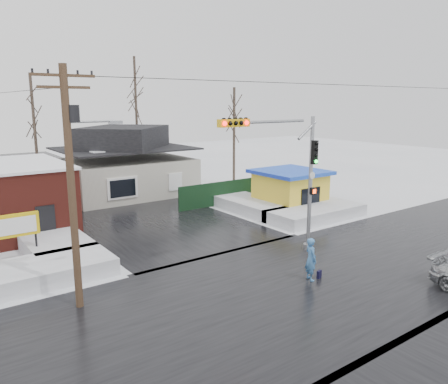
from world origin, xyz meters
TOP-DOWN VIEW (x-y plane):
  - ground at (0.00, 0.00)m, footprint 120.00×120.00m
  - road_ns at (0.00, 0.00)m, footprint 10.00×120.00m
  - road_ew at (0.00, 0.00)m, footprint 120.00×10.00m
  - snowbank_nw at (-9.00, 7.00)m, footprint 7.00×3.00m
  - snowbank_ne at (9.00, 7.00)m, footprint 7.00×3.00m
  - snowbank_nside_w at (-7.00, 12.00)m, footprint 3.00×8.00m
  - snowbank_nside_e at (7.00, 12.00)m, footprint 3.00×8.00m
  - traffic_signal at (2.43, 2.97)m, footprint 6.05×0.68m
  - utility_pole at (-7.93, 3.50)m, footprint 3.15×0.44m
  - marquee_sign at (-9.00, 9.49)m, footprint 2.20×0.21m
  - house at (2.00, 22.00)m, footprint 10.40×8.40m
  - kiosk at (9.50, 9.99)m, footprint 4.60×4.60m
  - fence at (6.50, 14.00)m, footprint 8.00×0.12m
  - tree_far_left at (-4.00, 26.00)m, footprint 3.00×3.00m
  - tree_far_mid at (6.00, 28.00)m, footprint 3.00×3.00m
  - tree_far_right at (12.00, 20.00)m, footprint 3.00×3.00m
  - pedestrian at (1.04, 0.07)m, footprint 0.64×0.80m
  - shopping_bag at (1.49, -0.05)m, footprint 0.30×0.20m

SIDE VIEW (x-z plane):
  - ground at x=0.00m, z-range 0.00..0.00m
  - road_ns at x=0.00m, z-range 0.00..0.02m
  - road_ew at x=0.00m, z-range 0.00..0.02m
  - shopping_bag at x=1.49m, z-range 0.00..0.35m
  - snowbank_nw at x=-9.00m, z-range 0.00..0.80m
  - snowbank_ne at x=9.00m, z-range 0.00..0.80m
  - snowbank_nside_w at x=-7.00m, z-range 0.00..0.80m
  - snowbank_nside_e at x=7.00m, z-range 0.00..0.80m
  - fence at x=6.50m, z-range 0.00..1.80m
  - pedestrian at x=1.04m, z-range 0.00..1.91m
  - kiosk at x=9.50m, z-range 0.03..2.90m
  - marquee_sign at x=-9.00m, z-range 0.65..3.20m
  - house at x=2.00m, z-range -0.26..5.50m
  - traffic_signal at x=2.43m, z-range 1.04..8.04m
  - utility_pole at x=-7.93m, z-range 0.61..9.61m
  - tree_far_right at x=12.00m, z-range 2.66..11.66m
  - tree_far_left at x=-4.00m, z-range 2.95..12.95m
  - tree_far_mid at x=6.00m, z-range 3.54..15.54m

